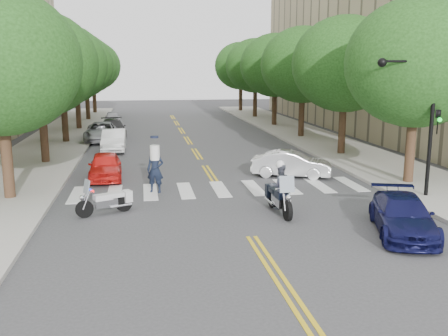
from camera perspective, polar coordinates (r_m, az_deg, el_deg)
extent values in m
plane|color=#38383A|center=(16.26, 3.15, -7.86)|extent=(140.00, 140.00, 0.00)
cube|color=#9E9991|center=(37.84, -18.64, 2.78)|extent=(5.00, 60.00, 0.15)
cube|color=#9E9991|center=(39.50, 9.73, 3.56)|extent=(5.00, 60.00, 0.15)
cylinder|color=#382316|center=(21.97, -23.54, 0.77)|extent=(0.44, 0.44, 3.32)
cylinder|color=#382316|center=(29.70, -19.88, 3.58)|extent=(0.44, 0.44, 3.32)
ellipsoid|color=#193D11|center=(29.47, -20.40, 11.11)|extent=(6.40, 6.40, 5.76)
cylinder|color=#382316|center=(37.55, -17.73, 5.22)|extent=(0.44, 0.44, 3.32)
ellipsoid|color=#193D11|center=(37.37, -18.10, 11.18)|extent=(6.40, 6.40, 5.76)
cylinder|color=#382316|center=(45.45, -16.32, 6.29)|extent=(0.44, 0.44, 3.32)
ellipsoid|color=#193D11|center=(45.30, -16.60, 11.21)|extent=(6.40, 6.40, 5.76)
cylinder|color=#382316|center=(53.38, -15.33, 7.04)|extent=(0.44, 0.44, 3.32)
ellipsoid|color=#193D11|center=(53.25, -15.55, 11.23)|extent=(6.40, 6.40, 5.76)
cylinder|color=#382316|center=(61.32, -14.59, 7.59)|extent=(0.44, 0.44, 3.32)
ellipsoid|color=#193D11|center=(61.21, -14.77, 11.24)|extent=(6.40, 6.40, 5.76)
cylinder|color=#382316|center=(24.53, 20.51, 2.02)|extent=(0.44, 0.44, 3.32)
ellipsoid|color=#193D11|center=(24.25, 21.16, 11.15)|extent=(6.40, 6.40, 5.76)
cylinder|color=#382316|center=(31.64, 13.34, 4.39)|extent=(0.44, 0.44, 3.32)
ellipsoid|color=#193D11|center=(31.43, 13.67, 11.47)|extent=(6.40, 6.40, 5.76)
cylinder|color=#382316|center=(39.10, 8.84, 5.85)|extent=(0.44, 0.44, 3.32)
ellipsoid|color=#193D11|center=(38.92, 9.01, 11.58)|extent=(6.40, 6.40, 5.76)
cylinder|color=#382316|center=(46.74, 5.77, 6.82)|extent=(0.44, 0.44, 3.32)
ellipsoid|color=#193D11|center=(46.59, 5.87, 11.61)|extent=(6.40, 6.40, 5.76)
cylinder|color=#382316|center=(54.48, 3.57, 7.50)|extent=(0.44, 0.44, 3.32)
ellipsoid|color=#193D11|center=(54.35, 3.62, 11.61)|extent=(6.40, 6.40, 5.76)
cylinder|color=#382316|center=(62.28, 1.91, 8.00)|extent=(0.44, 0.44, 3.32)
ellipsoid|color=#193D11|center=(62.18, 1.93, 11.59)|extent=(6.40, 6.40, 5.76)
cylinder|color=black|center=(21.93, 22.61, 4.36)|extent=(0.16, 0.16, 6.00)
cylinder|color=black|center=(21.19, 20.34, 11.37)|extent=(2.40, 0.10, 0.10)
sphere|color=black|center=(20.67, 17.63, 11.42)|extent=(0.36, 0.36, 0.36)
imported|color=black|center=(22.04, 23.20, 4.87)|extent=(0.16, 0.20, 1.00)
sphere|color=#0CCC26|center=(21.90, 23.43, 5.08)|extent=(0.18, 0.18, 0.18)
cylinder|color=black|center=(17.92, 7.27, -4.85)|extent=(0.18, 0.74, 0.74)
cylinder|color=black|center=(19.50, 5.61, -3.47)|extent=(0.23, 0.75, 0.74)
cube|color=silver|center=(18.73, 6.36, -3.74)|extent=(0.39, 0.99, 0.35)
cube|color=black|center=(18.56, 6.49, -3.01)|extent=(0.42, 0.78, 0.24)
cube|color=black|center=(19.10, 5.93, -2.52)|extent=(0.46, 0.62, 0.17)
cube|color=black|center=(19.58, 5.49, -2.55)|extent=(0.49, 0.35, 0.49)
cube|color=#8C99A5|center=(17.81, 7.20, -1.85)|extent=(0.55, 0.19, 0.59)
cube|color=red|center=(18.07, 7.39, -2.30)|extent=(0.11, 0.11, 0.09)
cube|color=#0C26E5|center=(17.98, 6.60, -2.34)|extent=(0.11, 0.11, 0.09)
imported|color=#474C56|center=(18.59, 6.40, -2.06)|extent=(0.86, 0.68, 1.71)
sphere|color=silver|center=(18.42, 6.46, 0.37)|extent=(0.33, 0.33, 0.33)
cylinder|color=black|center=(18.82, -15.66, -4.55)|extent=(0.64, 0.39, 0.65)
cylinder|color=black|center=(19.32, -11.37, -3.92)|extent=(0.66, 0.43, 0.65)
cube|color=silver|center=(19.04, -13.37, -3.91)|extent=(0.91, 0.63, 0.30)
cube|color=silver|center=(18.95, -13.67, -3.26)|extent=(0.75, 0.59, 0.21)
cube|color=silver|center=(19.13, -12.21, -3.00)|extent=(0.63, 0.56, 0.15)
cube|color=silver|center=(19.31, -11.01, -3.16)|extent=(0.43, 0.50, 0.43)
cube|color=#8C99A5|center=(18.65, -15.44, -2.07)|extent=(0.33, 0.49, 0.52)
cube|color=red|center=(18.64, -14.82, -2.59)|extent=(0.13, 0.13, 0.08)
cube|color=#0C26E5|center=(18.85, -15.06, -2.45)|extent=(0.13, 0.13, 0.08)
imported|color=black|center=(21.83, -7.86, -0.21)|extent=(0.83, 0.66, 2.00)
imported|color=white|center=(25.02, 7.71, 0.45)|extent=(4.16, 2.73, 1.29)
imported|color=#0E103D|center=(17.35, 19.75, -5.12)|extent=(2.97, 4.62, 1.25)
imported|color=red|center=(24.99, -13.41, 0.24)|extent=(1.67, 3.88, 1.30)
imported|color=white|center=(33.35, -12.46, 3.10)|extent=(1.48, 4.22, 1.39)
imported|color=#999BA0|center=(37.86, -13.79, 4.02)|extent=(2.39, 5.10, 1.41)
imported|color=black|center=(39.81, -12.61, 4.42)|extent=(2.39, 5.02, 1.41)
imported|color=#929297|center=(49.27, -12.58, 5.62)|extent=(1.69, 3.75, 1.25)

